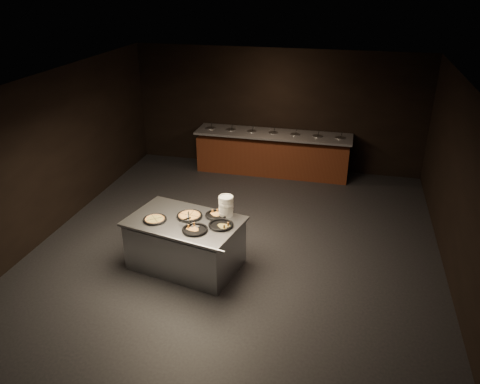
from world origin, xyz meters
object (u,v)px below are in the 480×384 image
at_px(serving_counter, 185,244).
at_px(pan_cheese_whole, 190,216).
at_px(plate_stack, 226,206).
at_px(pan_veggie_whole, 155,219).

bearing_deg(serving_counter, pan_cheese_whole, 81.98).
bearing_deg(pan_cheese_whole, serving_counter, -109.85).
height_order(plate_stack, pan_veggie_whole, plate_stack).
distance_m(serving_counter, pan_veggie_whole, 0.66).
relative_size(plate_stack, pan_veggie_whole, 0.88).
distance_m(serving_counter, pan_cheese_whole, 0.49).
relative_size(serving_counter, pan_veggie_whole, 5.26).
height_order(serving_counter, pan_veggie_whole, pan_veggie_whole).
bearing_deg(pan_cheese_whole, plate_stack, 19.47).
height_order(serving_counter, pan_cheese_whole, pan_cheese_whole).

